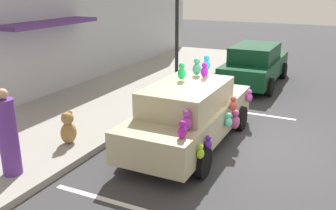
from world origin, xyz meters
name	(u,v)px	position (x,y,z in m)	size (l,w,h in m)	color
ground_plane	(248,144)	(0.00, 0.00, 0.00)	(60.00, 60.00, 0.00)	#38383A
sidewalk	(82,112)	(0.00, 5.00, 0.07)	(24.00, 4.00, 0.15)	gray
storefront_building	(16,2)	(0.01, 7.14, 3.19)	(24.00, 1.25, 6.40)	#B2B7C1
parking_stripe_front	(235,111)	(2.29, 1.00, 0.00)	(0.12, 3.60, 0.01)	silver
parking_stripe_rear	(140,209)	(-3.53, 1.00, 0.00)	(0.12, 3.60, 0.01)	silver
plush_covered_car	(190,113)	(-0.60, 1.28, 0.80)	(4.62, 2.01, 2.03)	#B6AF88
parked_sedan_behind	(255,64)	(5.72, 1.23, 0.79)	(4.60, 1.89, 1.54)	#0A381E
teddy_bear_on_sidewalk	(68,129)	(-2.08, 3.72, 0.51)	(0.41, 0.34, 0.77)	#9E723D
street_lamp_post	(177,16)	(3.49, 3.50, 2.66)	(0.28, 0.28, 4.14)	black
pedestrian_near_shopfront	(8,136)	(-3.73, 3.74, 0.95)	(0.37, 0.37, 1.73)	#5D328E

